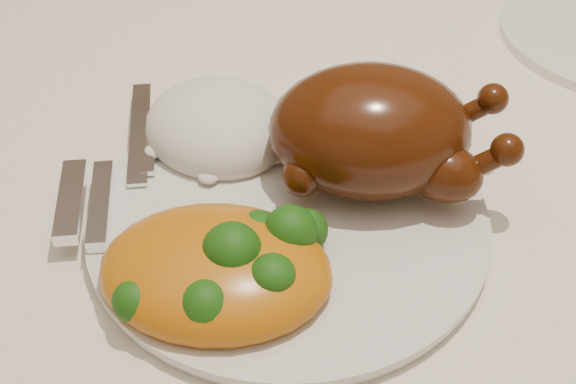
% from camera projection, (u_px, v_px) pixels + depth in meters
% --- Properties ---
extents(dining_table, '(1.60, 0.90, 0.76)m').
position_uv_depth(dining_table, '(386.00, 163.00, 0.74)').
color(dining_table, brown).
rests_on(dining_table, floor).
extents(tablecloth, '(1.73, 1.03, 0.18)m').
position_uv_depth(tablecloth, '(393.00, 98.00, 0.69)').
color(tablecloth, white).
rests_on(tablecloth, dining_table).
extents(dinner_plate, '(0.26, 0.26, 0.01)m').
position_uv_depth(dinner_plate, '(288.00, 221.00, 0.52)').
color(dinner_plate, silver).
rests_on(dinner_plate, tablecloth).
extents(roast_chicken, '(0.18, 0.14, 0.08)m').
position_uv_depth(roast_chicken, '(376.00, 131.00, 0.52)').
color(roast_chicken, '#441907').
rests_on(roast_chicken, dinner_plate).
extents(rice_mound, '(0.12, 0.12, 0.06)m').
position_uv_depth(rice_mound, '(219.00, 128.00, 0.57)').
color(rice_mound, white).
rests_on(rice_mound, dinner_plate).
extents(mac_and_cheese, '(0.16, 0.14, 0.06)m').
position_uv_depth(mac_and_cheese, '(230.00, 269.00, 0.47)').
color(mac_and_cheese, orange).
rests_on(mac_and_cheese, dinner_plate).
extents(cutlery, '(0.08, 0.17, 0.01)m').
position_uv_depth(cutlery, '(107.00, 179.00, 0.54)').
color(cutlery, silver).
rests_on(cutlery, dinner_plate).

